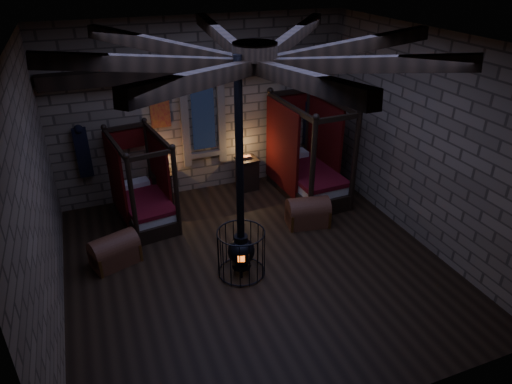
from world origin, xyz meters
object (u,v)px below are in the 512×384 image
object	(u,v)px
trunk_left	(115,251)
trunk_right	(308,213)
bed_left	(144,200)
bed_right	(306,172)
stove	(241,247)

from	to	relation	value
trunk_left	trunk_right	size ratio (longest dim) A/B	1.01
trunk_left	trunk_right	xyz separation A→B (m)	(4.13, -0.06, 0.01)
bed_left	bed_right	world-z (taller)	bed_right
trunk_left	trunk_right	world-z (taller)	trunk_right
bed_right	stove	distance (m)	3.57
bed_right	trunk_left	world-z (taller)	bed_right
trunk_left	bed_right	bearing A→B (deg)	-4.26
bed_left	stove	size ratio (longest dim) A/B	0.50
bed_left	stove	bearing A→B (deg)	-70.58
bed_left	stove	xyz separation A→B (m)	(1.38, -2.63, 0.09)
bed_right	trunk_right	world-z (taller)	bed_right
trunk_right	stove	distance (m)	2.26
bed_right	bed_left	bearing A→B (deg)	175.08
bed_left	bed_right	xyz separation A→B (m)	(3.95, -0.16, 0.10)
bed_right	stove	xyz separation A→B (m)	(-2.58, -2.47, -0.01)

